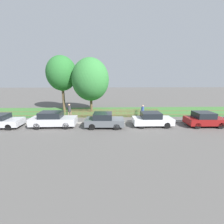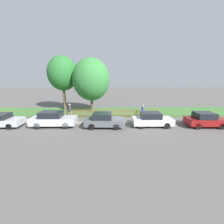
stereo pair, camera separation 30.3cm
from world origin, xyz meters
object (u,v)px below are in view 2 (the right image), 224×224
Objects in this scene: parked_car_black_saloon at (53,119)px; parked_car_white_van at (205,120)px; parked_car_silver_hatchback at (0,120)px; covered_motorcycle at (100,116)px; parked_car_navy_estate at (104,120)px; parked_car_red_compact at (152,119)px; tree_behind_motorcycle at (91,80)px; pedestrian_near_fence at (143,111)px; pedestrian_by_lamp at (70,110)px; tree_nearest_kerb at (63,74)px.

parked_car_black_saloon is 15.78m from parked_car_white_van.
parked_car_silver_hatchback is 10.42m from covered_motorcycle.
parked_car_white_van reaches higher than parked_car_navy_estate.
parked_car_white_van reaches higher than covered_motorcycle.
parked_car_red_compact is 0.53× the size of tree_behind_motorcycle.
parked_car_white_van is at bearing -10.36° from covered_motorcycle.
parked_car_red_compact is 10.77m from tree_behind_motorcycle.
parked_car_silver_hatchback is 5.40m from parked_car_black_saloon.
tree_behind_motorcycle is at bearing 109.79° from covered_motorcycle.
parked_car_white_van is 6.59m from pedestrian_near_fence.
parked_car_red_compact is at bearing 140.43° from pedestrian_by_lamp.
parked_car_white_van is 2.06× the size of pedestrian_by_lamp.
tree_behind_motorcycle is 4.46× the size of pedestrian_near_fence.
parked_car_navy_estate is (10.68, -0.17, 0.04)m from parked_car_silver_hatchback.
parked_car_white_van is at bearing -1.06° from parked_car_silver_hatchback.
parked_car_red_compact reaches higher than covered_motorcycle.
parked_car_navy_estate is at bearing -74.06° from tree_behind_motorcycle.
parked_car_black_saloon is 1.16× the size of parked_car_navy_estate.
parked_car_black_saloon is at bearing 179.10° from parked_car_navy_estate.
parked_car_silver_hatchback is 10.68m from parked_car_navy_estate.
parked_car_silver_hatchback is at bearing -140.35° from tree_behind_motorcycle.
covered_motorcycle is at bearing 143.67° from pedestrian_by_lamp.
pedestrian_by_lamp is at bearing 143.20° from parked_car_navy_estate.
pedestrian_near_fence reaches higher than parked_car_black_saloon.
tree_behind_motorcycle is at bearing 135.19° from parked_car_red_compact.
parked_car_silver_hatchback is 0.92× the size of parked_car_black_saloon.
parked_car_red_compact is 2.91m from pedestrian_near_fence.
tree_nearest_kerb reaches higher than parked_car_white_van.
parked_car_navy_estate is at bearing -84.90° from pedestrian_near_fence.
parked_car_silver_hatchback is 2.44× the size of pedestrian_near_fence.
tree_nearest_kerb is at bearing 144.35° from parked_car_red_compact.
parked_car_silver_hatchback is 10.52m from tree_nearest_kerb.
parked_car_navy_estate reaches higher than parked_car_red_compact.
parked_car_silver_hatchback is 1.04× the size of parked_car_red_compact.
pedestrian_by_lamp reaches higher than parked_car_red_compact.
parked_car_silver_hatchback is at bearing -179.73° from parked_car_red_compact.
parked_car_red_compact is 5.93m from covered_motorcycle.
tree_nearest_kerb is (-16.97, 8.46, 4.83)m from parked_car_white_van.
pedestrian_near_fence is at bearing 9.64° from covered_motorcycle.
covered_motorcycle is (-0.50, 2.41, -0.14)m from parked_car_navy_estate.
pedestrian_near_fence is (-0.34, 2.88, 0.23)m from parked_car_red_compact.
pedestrian_by_lamp reaches higher than pedestrian_near_fence.
tree_nearest_kerb is 1.05× the size of tree_behind_motorcycle.
tree_nearest_kerb is 7.04m from pedestrian_by_lamp.
pedestrian_by_lamp is (6.29, 3.36, 0.33)m from parked_car_silver_hatchback.
tree_nearest_kerb reaches higher than pedestrian_near_fence.
parked_car_white_van is at bearing -26.49° from tree_nearest_kerb.
parked_car_white_van is at bearing 33.50° from pedestrian_near_fence.
parked_car_navy_estate is 2.46m from covered_motorcycle.
tree_behind_motorcycle is (8.60, 7.13, 4.00)m from parked_car_silver_hatchback.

